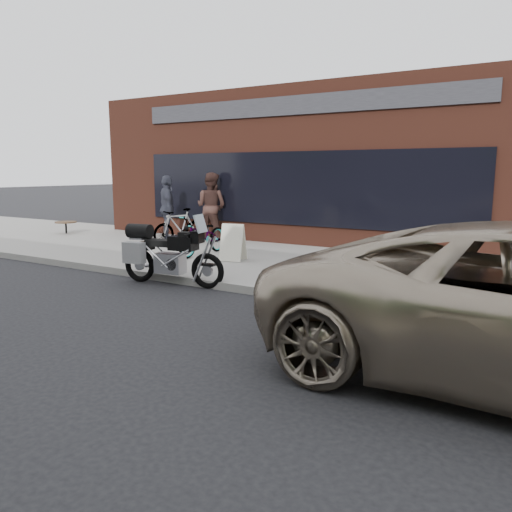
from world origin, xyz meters
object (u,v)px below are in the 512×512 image
object	(u,v)px
cafe_table	(66,222)
cafe_patron_right	(167,208)
motorcycle	(165,254)
sandwich_sign	(233,242)
cafe_patron_left	(211,206)
bicycle_front	(203,235)
bicycle_rear	(179,227)

from	to	relation	value
cafe_table	cafe_patron_right	bearing A→B (deg)	6.13
cafe_table	motorcycle	bearing A→B (deg)	-25.61
sandwich_sign	motorcycle	bearing A→B (deg)	-103.94
motorcycle	sandwich_sign	size ratio (longest dim) A/B	2.61
sandwich_sign	cafe_table	world-z (taller)	sandwich_sign
motorcycle	cafe_table	xyz separation A→B (m)	(-7.36, 3.53, -0.09)
sandwich_sign	cafe_patron_left	size ratio (longest dim) A/B	0.42
sandwich_sign	cafe_patron_right	bearing A→B (deg)	141.85
motorcycle	cafe_patron_left	world-z (taller)	cafe_patron_left
sandwich_sign	cafe_patron_right	xyz separation A→B (m)	(-3.46, 1.75, 0.53)
bicycle_front	sandwich_sign	distance (m)	1.06
bicycle_front	cafe_table	distance (m)	6.52
motorcycle	sandwich_sign	xyz separation A→B (m)	(0.10, 2.21, -0.03)
cafe_patron_right	cafe_patron_left	bearing A→B (deg)	-99.22
bicycle_rear	sandwich_sign	world-z (taller)	bicycle_rear
bicycle_front	cafe_table	xyz separation A→B (m)	(-6.43, 1.08, -0.12)
motorcycle	cafe_patron_right	world-z (taller)	cafe_patron_right
bicycle_front	cafe_patron_left	xyz separation A→B (m)	(-1.43, 2.30, 0.51)
bicycle_front	cafe_patron_right	xyz separation A→B (m)	(-2.43, 1.51, 0.47)
cafe_table	sandwich_sign	bearing A→B (deg)	-10.03
cafe_patron_right	bicycle_rear	bearing A→B (deg)	-168.60
motorcycle	cafe_patron_right	size ratio (longest dim) A/B	1.15
bicycle_front	cafe_patron_left	size ratio (longest dim) A/B	0.92
bicycle_front	cafe_patron_right	size ratio (longest dim) A/B	0.96
cafe_table	cafe_patron_left	world-z (taller)	cafe_patron_left
motorcycle	sandwich_sign	bearing A→B (deg)	79.07
bicycle_rear	cafe_patron_right	distance (m)	1.11
bicycle_rear	cafe_patron_left	size ratio (longest dim) A/B	0.84
sandwich_sign	cafe_patron_left	xyz separation A→B (m)	(-2.46, 2.54, 0.57)
motorcycle	cafe_table	size ratio (longest dim) A/B	3.20
bicycle_rear	cafe_table	bearing A→B (deg)	-165.06
motorcycle	bicycle_rear	bearing A→B (deg)	117.63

